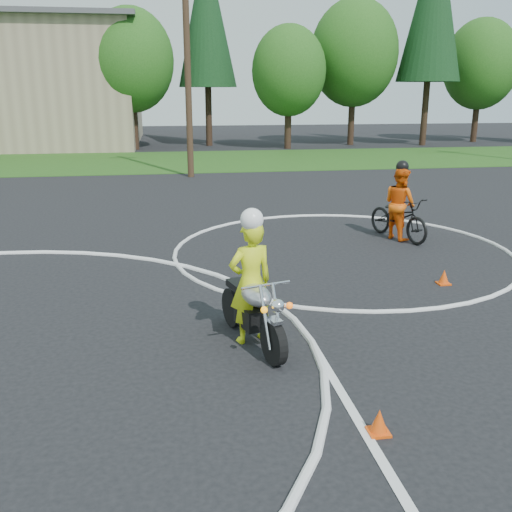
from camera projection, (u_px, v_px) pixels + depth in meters
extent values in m
cube|color=#1E4714|center=(92.00, 163.00, 30.61)|extent=(120.00, 10.00, 0.02)
torus|color=silver|center=(341.00, 251.00, 13.79)|extent=(8.10, 8.10, 0.10)
cylinder|color=black|center=(274.00, 343.00, 8.01)|extent=(0.30, 0.66, 0.65)
cylinder|color=black|center=(233.00, 307.00, 9.32)|extent=(0.30, 0.66, 0.65)
cube|color=black|center=(250.00, 316.00, 8.68)|extent=(0.45, 0.65, 0.32)
ellipsoid|color=silver|center=(256.00, 295.00, 8.38)|extent=(0.56, 0.77, 0.30)
cube|color=black|center=(242.00, 287.00, 8.86)|extent=(0.45, 0.70, 0.11)
cylinder|color=silver|center=(265.00, 317.00, 7.94)|extent=(0.15, 0.39, 0.87)
cylinder|color=silver|center=(277.00, 315.00, 8.02)|extent=(0.15, 0.39, 0.87)
cube|color=silver|center=(275.00, 321.00, 7.89)|extent=(0.21, 0.27, 0.05)
cylinder|color=silver|center=(266.00, 285.00, 8.03)|extent=(0.74, 0.24, 0.04)
sphere|color=white|center=(278.00, 306.00, 7.75)|extent=(0.19, 0.19, 0.19)
sphere|color=#FF9A0C|center=(264.00, 310.00, 7.70)|extent=(0.10, 0.10, 0.10)
sphere|color=#FF620C|center=(290.00, 306.00, 7.86)|extent=(0.10, 0.10, 0.10)
cylinder|color=silver|center=(249.00, 311.00, 9.16)|extent=(0.32, 0.85, 0.09)
imported|color=#D6E618|center=(251.00, 282.00, 8.59)|extent=(0.79, 0.63, 1.91)
sphere|color=white|center=(252.00, 220.00, 8.27)|extent=(0.34, 0.34, 0.34)
imported|color=black|center=(399.00, 218.00, 14.80)|extent=(1.39, 2.25, 1.12)
imported|color=#F05B0C|center=(400.00, 204.00, 14.70)|extent=(0.96, 1.08, 1.86)
sphere|color=black|center=(402.00, 167.00, 14.43)|extent=(0.32, 0.32, 0.32)
cone|color=#EA4A0C|center=(379.00, 421.00, 6.42)|extent=(0.22, 0.22, 0.30)
cube|color=#EA4A0C|center=(378.00, 432.00, 6.45)|extent=(0.24, 0.24, 0.03)
cone|color=#EA4A0C|center=(444.00, 277.00, 11.39)|extent=(0.22, 0.22, 0.30)
cube|color=#EA4A0C|center=(443.00, 283.00, 11.43)|extent=(0.24, 0.24, 0.03)
cylinder|color=#382619|center=(135.00, 124.00, 37.10)|extent=(0.44, 0.44, 3.24)
ellipsoid|color=#1E5116|center=(131.00, 60.00, 35.99)|extent=(5.40, 5.40, 6.48)
cylinder|color=#382619|center=(209.00, 117.00, 39.64)|extent=(0.44, 0.44, 3.96)
cone|color=black|center=(206.00, 14.00, 37.78)|extent=(3.96, 3.96, 9.35)
cylinder|color=#382619|center=(288.00, 127.00, 37.70)|extent=(0.44, 0.44, 2.88)
ellipsoid|color=#1E5116|center=(289.00, 71.00, 36.71)|extent=(4.80, 4.80, 5.76)
cylinder|color=#382619|center=(351.00, 119.00, 40.24)|extent=(0.44, 0.44, 3.60)
ellipsoid|color=#1E5116|center=(354.00, 53.00, 39.01)|extent=(6.00, 6.00, 7.20)
cylinder|color=#382619|center=(425.00, 114.00, 39.94)|extent=(0.44, 0.44, 4.32)
cone|color=black|center=(434.00, 2.00, 37.91)|extent=(4.32, 4.32, 10.20)
cylinder|color=#382619|center=(475.00, 120.00, 42.74)|extent=(0.44, 0.44, 3.24)
ellipsoid|color=#1E5116|center=(481.00, 64.00, 41.63)|extent=(5.40, 5.40, 6.48)
cylinder|color=#382619|center=(74.00, 127.00, 37.50)|extent=(0.44, 0.44, 2.88)
ellipsoid|color=#1E5116|center=(69.00, 71.00, 36.52)|extent=(4.80, 4.80, 5.76)
cylinder|color=#473321|center=(187.00, 60.00, 24.27)|extent=(0.28, 0.28, 10.00)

